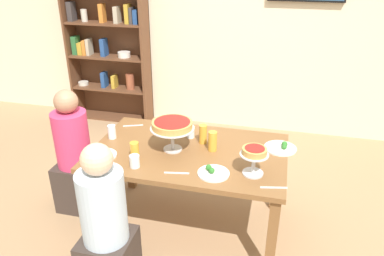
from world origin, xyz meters
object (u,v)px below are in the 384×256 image
object	(u,v)px
personal_pizza_stand	(254,155)
beer_glass_amber_tall	(203,134)
cutlery_knife_near	(183,131)
cutlery_fork_far	(177,173)
cutlery_fork_near	(133,126)
water_glass_clear_near	(135,161)
salad_plate_near_diner	(281,148)
salad_plate_spare	(213,172)
cutlery_knife_far	(274,188)
beer_glass_amber_spare	(213,141)
bookshelf	(107,37)
salad_plate_far_diner	(101,154)
water_glass_clear_far	(191,132)
diner_near_left	(106,233)
dining_table	(189,160)
diner_head_west	(75,160)
water_glass_clear_spare	(112,132)
beer_glass_amber_short	(135,151)
deep_dish_pizza_stand	(172,127)

from	to	relation	value
personal_pizza_stand	beer_glass_amber_tall	distance (m)	0.59
cutlery_knife_near	cutlery_fork_far	xyz separation A→B (m)	(0.14, -0.68, 0.00)
personal_pizza_stand	cutlery_fork_near	bearing A→B (deg)	154.27
water_glass_clear_near	cutlery_fork_near	bearing A→B (deg)	113.29
beer_glass_amber_tall	salad_plate_near_diner	bearing A→B (deg)	4.19
cutlery_fork_far	salad_plate_spare	bearing A→B (deg)	1.89
salad_plate_spare	cutlery_knife_far	size ratio (longest dim) A/B	1.27
salad_plate_near_diner	cutlery_fork_far	world-z (taller)	salad_plate_near_diner
cutlery_knife_near	cutlery_knife_far	distance (m)	1.08
cutlery_knife_near	beer_glass_amber_spare	bearing A→B (deg)	160.60
bookshelf	salad_plate_far_diner	size ratio (longest dim) A/B	10.01
water_glass_clear_far	cutlery_knife_far	world-z (taller)	water_glass_clear_far
beer_glass_amber_tall	cutlery_knife_far	world-z (taller)	beer_glass_amber_tall
diner_near_left	salad_plate_spare	size ratio (longest dim) A/B	5.05
dining_table	salad_plate_far_diner	size ratio (longest dim) A/B	6.93
diner_head_west	water_glass_clear_spare	xyz separation A→B (m)	(0.37, 0.03, 0.31)
beer_glass_amber_short	water_glass_clear_far	xyz separation A→B (m)	(0.32, 0.45, -0.02)
dining_table	cutlery_knife_near	size ratio (longest dim) A/B	8.51
dining_table	cutlery_fork_far	distance (m)	0.36
personal_pizza_stand	beer_glass_amber_spare	bearing A→B (deg)	142.00
water_glass_clear_near	cutlery_fork_far	xyz separation A→B (m)	(0.33, -0.01, -0.04)
personal_pizza_stand	beer_glass_amber_short	world-z (taller)	personal_pizza_stand
bookshelf	beer_glass_amber_spare	distance (m)	2.70
salad_plate_near_diner	cutlery_fork_far	bearing A→B (deg)	-142.05
deep_dish_pizza_stand	beer_glass_amber_short	world-z (taller)	deep_dish_pizza_stand
water_glass_clear_far	beer_glass_amber_spare	bearing A→B (deg)	-38.70
beer_glass_amber_spare	water_glass_clear_near	size ratio (longest dim) A/B	1.73
bookshelf	cutlery_fork_far	world-z (taller)	bookshelf
salad_plate_spare	water_glass_clear_spare	world-z (taller)	water_glass_clear_spare
dining_table	water_glass_clear_far	world-z (taller)	water_glass_clear_far
personal_pizza_stand	cutlery_fork_far	world-z (taller)	personal_pizza_stand
diner_near_left	salad_plate_far_diner	xyz separation A→B (m)	(-0.27, 0.54, 0.26)
diner_near_left	personal_pizza_stand	world-z (taller)	diner_near_left
bookshelf	water_glass_clear_near	xyz separation A→B (m)	(1.31, -2.35, -0.36)
diner_near_left	salad_plate_spare	bearing A→B (deg)	-51.57
cutlery_knife_near	cutlery_fork_far	world-z (taller)	same
cutlery_fork_near	cutlery_knife_far	distance (m)	1.46
beer_glass_amber_short	cutlery_knife_near	distance (m)	0.61
salad_plate_near_diner	cutlery_fork_near	xyz separation A→B (m)	(-1.32, 0.12, -0.01)
personal_pizza_stand	beer_glass_amber_short	size ratio (longest dim) A/B	1.52
bookshelf	cutlery_fork_far	xyz separation A→B (m)	(1.64, -2.37, -0.41)
deep_dish_pizza_stand	water_glass_clear_near	xyz separation A→B (m)	(-0.19, -0.32, -0.16)
deep_dish_pizza_stand	cutlery_fork_near	bearing A→B (deg)	144.42
water_glass_clear_far	water_glass_clear_spare	xyz separation A→B (m)	(-0.64, -0.17, 0.01)
diner_near_left	water_glass_clear_far	bearing A→B (deg)	-17.62
diner_near_left	beer_glass_amber_tall	distance (m)	1.09
personal_pizza_stand	beer_glass_amber_spare	world-z (taller)	personal_pizza_stand
dining_table	water_glass_clear_near	size ratio (longest dim) A/B	16.42
deep_dish_pizza_stand	salad_plate_near_diner	size ratio (longest dim) A/B	1.35
salad_plate_near_diner	beer_glass_amber_tall	size ratio (longest dim) A/B	1.61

